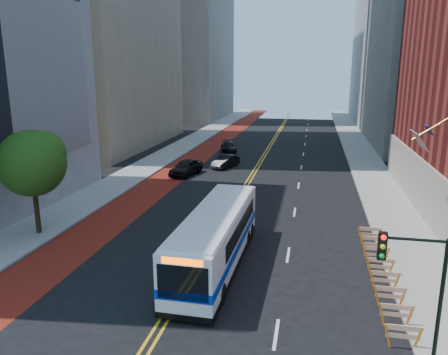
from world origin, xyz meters
name	(u,v)px	position (x,y,z in m)	size (l,w,h in m)	color
ground	(178,298)	(0.00, 0.00, 0.00)	(160.00, 160.00, 0.00)	black
sidewalk_left	(157,161)	(-12.00, 30.00, 0.07)	(4.00, 140.00, 0.15)	gray
sidewalk_right	(369,170)	(12.00, 30.00, 0.07)	(4.00, 140.00, 0.15)	gray
bus_lane_paint	(189,163)	(-8.10, 30.00, 0.00)	(3.60, 140.00, 0.01)	maroon
center_line_inner	(257,165)	(-0.18, 30.00, 0.00)	(0.14, 140.00, 0.01)	gold
center_line_outer	(260,166)	(0.18, 30.00, 0.00)	(0.14, 140.00, 0.01)	gold
lane_dashes	(303,154)	(4.80, 38.00, 0.01)	(0.14, 98.20, 0.01)	silver
construction_barriers	(382,271)	(9.60, 3.42, 0.68)	(1.42, 10.91, 1.00)	orange
street_tree	(33,161)	(-11.24, 6.04, 4.91)	(4.20, 4.20, 6.70)	black
traffic_signal	(415,278)	(9.41, -3.51, 3.72)	(2.21, 0.34, 5.07)	black
transit_bus	(216,237)	(1.04, 3.75, 1.66)	(2.74, 11.64, 3.19)	white
car_a	(186,167)	(-6.64, 24.01, 0.80)	(1.90, 4.72, 1.61)	black
car_b	(226,161)	(-3.41, 28.35, 0.67)	(1.42, 4.08, 1.34)	black
car_c	(228,147)	(-4.92, 37.79, 0.65)	(1.81, 4.45, 1.29)	black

